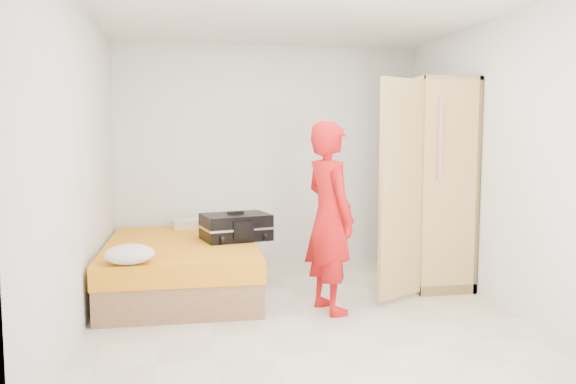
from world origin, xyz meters
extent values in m
plane|color=beige|center=(0.00, 0.00, 0.00)|extent=(4.00, 4.00, 0.00)
plane|color=white|center=(0.00, 0.00, 2.60)|extent=(4.00, 4.00, 0.00)
cube|color=white|center=(0.00, 2.00, 1.30)|extent=(3.60, 0.02, 2.60)
cube|color=white|center=(0.00, -2.00, 1.30)|extent=(3.60, 0.02, 2.60)
cube|color=white|center=(-1.80, 0.00, 1.30)|extent=(0.02, 4.00, 2.60)
cube|color=white|center=(1.80, 0.00, 1.30)|extent=(0.02, 4.00, 2.60)
cube|color=#956C43|center=(-1.05, 0.90, 0.15)|extent=(1.40, 2.00, 0.30)
cube|color=orange|center=(-1.05, 0.90, 0.40)|extent=(1.42, 2.02, 0.20)
cube|color=tan|center=(1.77, 0.90, 1.05)|extent=(0.04, 1.20, 2.10)
cube|color=tan|center=(1.50, 0.32, 1.05)|extent=(0.58, 0.04, 2.10)
cube|color=tan|center=(1.50, 1.48, 1.05)|extent=(0.58, 0.04, 2.10)
cube|color=tan|center=(1.50, 0.90, 2.08)|extent=(0.58, 1.20, 0.04)
cube|color=#A47F46|center=(1.50, 0.90, 0.05)|extent=(0.58, 1.20, 0.10)
cube|color=tan|center=(1.23, 1.20, 1.05)|extent=(0.04, 0.59, 2.00)
cube|color=tan|center=(0.95, 0.19, 1.05)|extent=(0.53, 0.33, 2.00)
cylinder|color=#B2B2B7|center=(1.50, 0.90, 1.92)|extent=(0.02, 1.10, 0.02)
imported|color=red|center=(0.24, 0.05, 0.83)|extent=(0.55, 0.69, 1.66)
cube|color=black|center=(-0.50, 0.94, 0.63)|extent=(0.73, 0.60, 0.26)
cube|color=black|center=(-0.50, 0.94, 0.77)|extent=(0.17, 0.08, 0.03)
ellipsoid|color=beige|center=(-1.45, 0.01, 0.58)|extent=(0.40, 0.40, 0.15)
cube|color=beige|center=(-0.88, 1.75, 0.55)|extent=(0.55, 0.33, 0.10)
camera|label=1|loc=(-0.96, -4.64, 1.53)|focal=35.00mm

